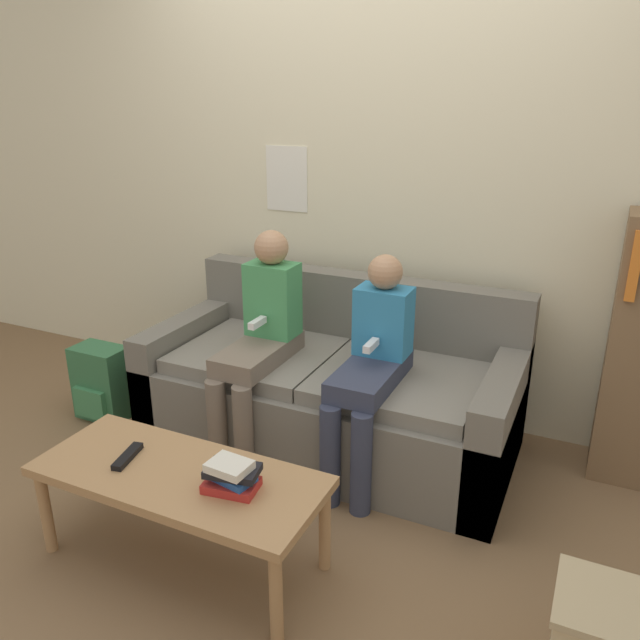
# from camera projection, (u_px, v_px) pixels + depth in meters

# --- Properties ---
(ground_plane) EXTENTS (10.00, 10.00, 0.00)m
(ground_plane) POSITION_uv_depth(u_px,v_px,m) (281.00, 496.00, 2.74)
(ground_plane) COLOR brown
(wall_back) EXTENTS (8.00, 0.06, 2.60)m
(wall_back) POSITION_uv_depth(u_px,v_px,m) (374.00, 169.00, 3.18)
(wall_back) COLOR beige
(wall_back) RESTS_ON ground_plane
(couch) EXTENTS (1.78, 0.84, 0.79)m
(couch) POSITION_uv_depth(u_px,v_px,m) (332.00, 391.00, 3.10)
(couch) COLOR #6B665B
(couch) RESTS_ON ground_plane
(coffee_table) EXTENTS (1.08, 0.45, 0.38)m
(coffee_table) POSITION_uv_depth(u_px,v_px,m) (179.00, 482.00, 2.26)
(coffee_table) COLOR #AD7F51
(coffee_table) RESTS_ON ground_plane
(person_left) EXTENTS (0.24, 0.57, 1.07)m
(person_left) POSITION_uv_depth(u_px,v_px,m) (260.00, 335.00, 2.93)
(person_left) COLOR #756656
(person_left) RESTS_ON ground_plane
(person_right) EXTENTS (0.24, 0.57, 1.01)m
(person_right) POSITION_uv_depth(u_px,v_px,m) (371.00, 362.00, 2.71)
(person_right) COLOR #33384C
(person_right) RESTS_ON ground_plane
(tv_remote) EXTENTS (0.08, 0.17, 0.02)m
(tv_remote) POSITION_uv_depth(u_px,v_px,m) (128.00, 456.00, 2.32)
(tv_remote) COLOR black
(tv_remote) RESTS_ON coffee_table
(book_stack) EXTENTS (0.20, 0.15, 0.11)m
(book_stack) POSITION_uv_depth(u_px,v_px,m) (231.00, 476.00, 2.13)
(book_stack) COLOR red
(book_stack) RESTS_ON coffee_table
(backpack) EXTENTS (0.28, 0.21, 0.40)m
(backpack) POSITION_uv_depth(u_px,v_px,m) (102.00, 383.00, 3.35)
(backpack) COLOR #336B42
(backpack) RESTS_ON ground_plane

